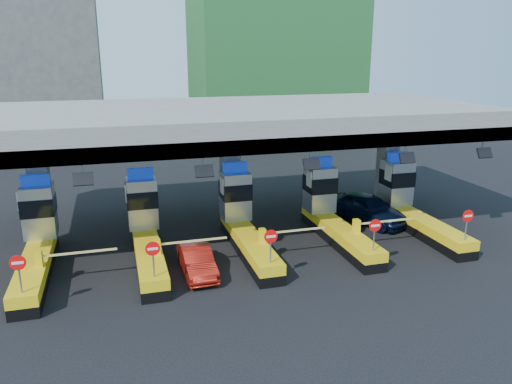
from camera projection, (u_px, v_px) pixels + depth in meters
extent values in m
plane|color=black|center=(244.00, 246.00, 26.30)|extent=(120.00, 120.00, 0.00)
cube|color=slate|center=(229.00, 120.00, 27.36)|extent=(28.00, 12.00, 1.50)
cube|color=#4C4C49|center=(258.00, 146.00, 22.20)|extent=(28.00, 0.60, 0.70)
cube|color=slate|center=(41.00, 195.00, 25.66)|extent=(1.00, 1.00, 5.50)
cube|color=slate|center=(230.00, 182.00, 28.32)|extent=(1.00, 1.00, 5.50)
cube|color=slate|center=(387.00, 171.00, 30.98)|extent=(1.00, 1.00, 5.50)
cylinder|color=slate|center=(82.00, 170.00, 20.37)|extent=(0.06, 0.06, 0.50)
cube|color=black|center=(83.00, 179.00, 20.28)|extent=(0.80, 0.38, 0.54)
cylinder|color=slate|center=(203.00, 162.00, 21.70)|extent=(0.06, 0.06, 0.50)
cube|color=black|center=(204.00, 171.00, 21.61)|extent=(0.80, 0.38, 0.54)
cylinder|color=slate|center=(310.00, 156.00, 23.03)|extent=(0.06, 0.06, 0.50)
cube|color=black|center=(312.00, 164.00, 22.94)|extent=(0.80, 0.38, 0.54)
cylinder|color=slate|center=(405.00, 150.00, 24.36)|extent=(0.06, 0.06, 0.50)
cube|color=black|center=(407.00, 158.00, 24.27)|extent=(0.80, 0.38, 0.54)
cylinder|color=slate|center=(483.00, 145.00, 25.56)|extent=(0.06, 0.06, 0.50)
cube|color=black|center=(485.00, 153.00, 25.47)|extent=(0.80, 0.38, 0.54)
cube|color=black|center=(37.00, 272.00, 22.64)|extent=(1.20, 8.00, 0.50)
cube|color=#E5B70C|center=(35.00, 262.00, 22.51)|extent=(1.20, 8.00, 0.50)
cube|color=#9EA3A8|center=(39.00, 211.00, 24.67)|extent=(1.50, 1.50, 2.60)
cube|color=black|center=(38.00, 205.00, 24.57)|extent=(1.56, 1.56, 0.90)
cube|color=#0C2DBF|center=(35.00, 180.00, 24.24)|extent=(1.30, 0.35, 0.55)
cube|color=white|center=(19.00, 200.00, 23.99)|extent=(0.06, 0.70, 0.90)
cylinder|color=slate|center=(20.00, 277.00, 18.93)|extent=(0.07, 0.07, 1.30)
cylinder|color=red|center=(18.00, 263.00, 18.74)|extent=(0.60, 0.04, 0.60)
cube|color=white|center=(18.00, 263.00, 18.72)|extent=(0.42, 0.02, 0.10)
cube|color=#E5B70C|center=(39.00, 259.00, 21.33)|extent=(0.30, 0.35, 0.70)
cube|color=white|center=(79.00, 253.00, 21.74)|extent=(3.20, 0.08, 0.08)
cube|color=black|center=(149.00, 260.00, 23.97)|extent=(1.20, 8.00, 0.50)
cube|color=#E5B70C|center=(148.00, 250.00, 23.84)|extent=(1.20, 8.00, 0.50)
cube|color=#9EA3A8|center=(142.00, 203.00, 26.00)|extent=(1.50, 1.50, 2.60)
cube|color=black|center=(142.00, 197.00, 25.90)|extent=(1.56, 1.56, 0.90)
cube|color=#0C2DBF|center=(140.00, 173.00, 25.57)|extent=(1.30, 0.35, 0.55)
cube|color=white|center=(126.00, 192.00, 25.32)|extent=(0.06, 0.70, 0.90)
cylinder|color=slate|center=(153.00, 262.00, 20.26)|extent=(0.07, 0.07, 1.30)
cylinder|color=red|center=(153.00, 249.00, 20.07)|extent=(0.60, 0.04, 0.60)
cube|color=white|center=(153.00, 249.00, 20.05)|extent=(0.42, 0.02, 0.10)
cube|color=#E5B70C|center=(157.00, 247.00, 22.66)|extent=(0.30, 0.35, 0.70)
cube|color=white|center=(193.00, 241.00, 23.07)|extent=(3.20, 0.08, 0.08)
cube|color=black|center=(249.00, 249.00, 25.30)|extent=(1.20, 8.00, 0.50)
cube|color=#E5B70C|center=(249.00, 239.00, 25.17)|extent=(1.20, 8.00, 0.50)
cube|color=#9EA3A8|center=(235.00, 195.00, 27.33)|extent=(1.50, 1.50, 2.60)
cube|color=black|center=(235.00, 190.00, 27.23)|extent=(1.56, 1.56, 0.90)
cube|color=#0C2DBF|center=(235.00, 167.00, 26.90)|extent=(1.30, 0.35, 0.55)
cube|color=white|center=(222.00, 185.00, 26.65)|extent=(0.06, 0.70, 0.90)
cylinder|color=slate|center=(271.00, 249.00, 21.59)|extent=(0.07, 0.07, 1.30)
cylinder|color=red|center=(271.00, 236.00, 21.40)|extent=(0.60, 0.04, 0.60)
cube|color=white|center=(271.00, 237.00, 21.38)|extent=(0.42, 0.02, 0.10)
cube|color=#E5B70C|center=(262.00, 236.00, 23.99)|extent=(0.30, 0.35, 0.70)
cube|color=white|center=(295.00, 231.00, 24.40)|extent=(3.20, 0.08, 0.08)
cube|color=black|center=(339.00, 239.00, 26.63)|extent=(1.20, 8.00, 0.50)
cube|color=#E5B70C|center=(339.00, 230.00, 26.50)|extent=(1.20, 8.00, 0.50)
cube|color=#9EA3A8|center=(320.00, 188.00, 28.66)|extent=(1.50, 1.50, 2.60)
cube|color=black|center=(320.00, 183.00, 28.56)|extent=(1.56, 1.56, 0.90)
cube|color=#0C2DBF|center=(321.00, 162.00, 28.23)|extent=(1.30, 0.35, 0.55)
cube|color=white|center=(309.00, 179.00, 27.98)|extent=(0.06, 0.70, 0.90)
cylinder|color=slate|center=(374.00, 238.00, 22.92)|extent=(0.07, 0.07, 1.30)
cylinder|color=red|center=(375.00, 226.00, 22.73)|extent=(0.60, 0.04, 0.60)
cube|color=white|center=(375.00, 226.00, 22.71)|extent=(0.42, 0.02, 0.10)
cube|color=#E5B70C|center=(356.00, 226.00, 25.32)|extent=(0.30, 0.35, 0.70)
cube|color=white|center=(386.00, 221.00, 25.73)|extent=(3.20, 0.08, 0.08)
cube|color=black|center=(421.00, 230.00, 27.96)|extent=(1.20, 8.00, 0.50)
cube|color=#E5B70C|center=(421.00, 221.00, 27.83)|extent=(1.20, 8.00, 0.50)
cube|color=#9EA3A8|center=(397.00, 182.00, 29.99)|extent=(1.50, 1.50, 2.60)
cube|color=black|center=(397.00, 178.00, 29.89)|extent=(1.56, 1.56, 0.90)
cube|color=#0C2DBF|center=(399.00, 157.00, 29.56)|extent=(1.30, 0.35, 0.55)
cube|color=white|center=(388.00, 173.00, 29.31)|extent=(0.06, 0.70, 0.90)
cylinder|color=slate|center=(466.00, 227.00, 24.25)|extent=(0.07, 0.07, 1.30)
cylinder|color=red|center=(468.00, 216.00, 24.06)|extent=(0.60, 0.04, 0.60)
cube|color=white|center=(468.00, 216.00, 24.04)|extent=(0.42, 0.02, 0.10)
cube|color=#E5B70C|center=(441.00, 217.00, 26.65)|extent=(0.30, 0.35, 0.70)
cube|color=white|center=(468.00, 213.00, 27.06)|extent=(3.20, 0.08, 0.08)
cube|color=#1E5926|center=(274.00, 13.00, 55.24)|extent=(18.00, 12.00, 28.00)
cube|color=#4C4C49|center=(32.00, 60.00, 53.39)|extent=(14.00, 10.00, 18.00)
imported|color=black|center=(367.00, 208.00, 29.72)|extent=(4.08, 5.59, 1.77)
imported|color=maroon|center=(197.00, 261.00, 22.91)|extent=(1.41, 3.84, 1.26)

